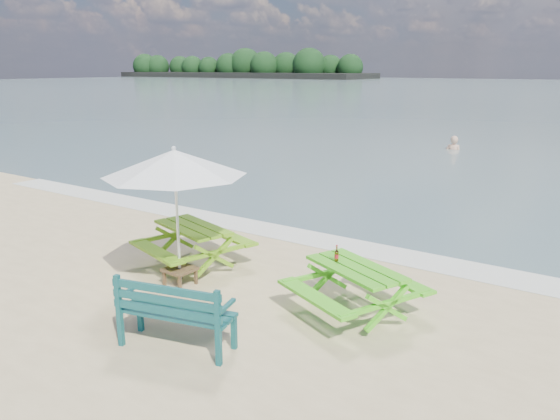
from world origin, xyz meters
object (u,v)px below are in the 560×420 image
Objects in this scene: picnic_table_right at (355,291)px; beer_bottle at (337,256)px; picnic_table_left at (194,247)px; park_bench at (177,326)px; side_table at (180,276)px; patio_umbrella at (175,163)px; swimmer at (453,157)px.

picnic_table_right is 9.02× the size of beer_bottle.
park_bench is (1.81, -2.24, -0.07)m from picnic_table_left.
park_bench is 3.33× the size of side_table.
side_table is 0.20× the size of patio_umbrella.
patio_umbrella is at bearing -86.82° from swimmer.
picnic_table_left reaches higher than side_table.
beer_bottle reaches higher than swimmer.
beer_bottle is at bearing 63.55° from park_bench.
beer_bottle is 0.13× the size of swimmer.
park_bench is 0.67× the size of patio_umbrella.
picnic_table_right is at bearing 12.59° from side_table.
side_table is (-2.80, -0.62, -0.19)m from picnic_table_right.
beer_bottle is 17.10m from swimmer.
park_bench reaches higher than picnic_table_right.
park_bench reaches higher than picnic_table_left.
picnic_table_left is 3.21m from picnic_table_right.
park_bench reaches higher than side_table.
picnic_table_right is at bearing -7.90° from beer_bottle.
swimmer is at bearing 101.59° from beer_bottle.
patio_umbrella reaches higher than beer_bottle.
picnic_table_left is at bearing 118.40° from patio_umbrella.
beer_bottle is (1.07, 2.14, 0.51)m from park_bench.
picnic_table_right is 17.19m from swimmer.
patio_umbrella is at bearing -164.76° from beer_bottle.
park_bench is 2.45m from beer_bottle.
swimmer is at bearing 97.13° from park_bench.
picnic_table_left is 8.83× the size of beer_bottle.
park_bench reaches higher than swimmer.
park_bench is at bearing -46.58° from patio_umbrella.
picnic_table_right is 2.87m from side_table.
beer_bottle is (2.46, 0.67, -1.20)m from patio_umbrella.
beer_bottle is at bearing 15.24° from patio_umbrella.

